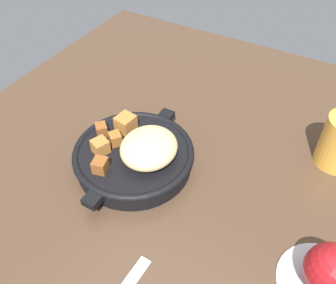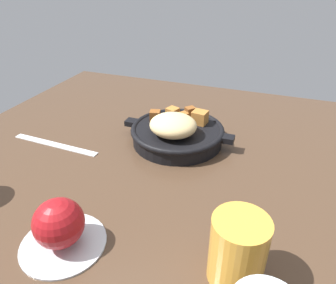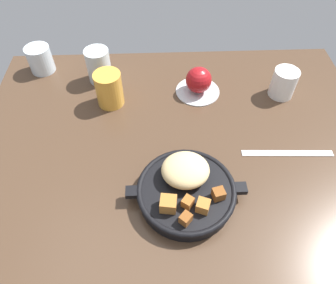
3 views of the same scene
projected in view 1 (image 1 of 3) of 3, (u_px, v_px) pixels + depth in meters
ground_plane at (175, 183)px, 60.35cm from camera, size 97.29×87.86×2.40cm
cast_iron_skillet at (136, 154)px, 59.62cm from camera, size 24.40×20.15×7.76cm
red_apple at (332, 271)px, 43.74cm from camera, size 6.92×6.92×6.92cm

